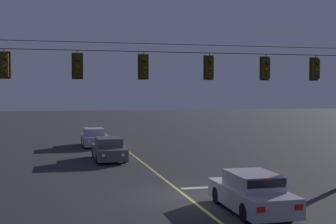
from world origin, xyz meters
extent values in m
plane|color=#28282B|center=(0.00, 0.00, 0.00)|extent=(180.00, 180.00, 0.00)
cube|color=#D1C64C|center=(0.00, 8.11, 0.00)|extent=(0.14, 60.00, 0.01)
cube|color=silver|center=(1.90, 1.51, 0.00)|extent=(3.40, 0.36, 0.01)
cylinder|color=black|center=(0.00, 2.11, 6.00)|extent=(19.74, 0.03, 0.03)
cylinder|color=black|center=(0.00, 2.11, 6.35)|extent=(19.74, 0.02, 0.02)
cylinder|color=black|center=(-7.13, 2.11, 5.91)|extent=(0.04, 0.04, 0.18)
cube|color=#332D0A|center=(-7.13, 2.11, 5.34)|extent=(0.32, 0.26, 0.96)
cube|color=#332D0A|center=(-7.13, 2.26, 5.34)|extent=(0.48, 0.03, 1.12)
sphere|color=#380A0A|center=(-7.13, 1.95, 5.63)|extent=(0.17, 0.17, 0.17)
cylinder|color=#332D0A|center=(-7.13, 1.91, 5.67)|extent=(0.20, 0.10, 0.20)
sphere|color=orange|center=(-7.13, 1.95, 5.34)|extent=(0.17, 0.17, 0.17)
cylinder|color=#332D0A|center=(-7.13, 1.91, 5.38)|extent=(0.20, 0.10, 0.20)
sphere|color=black|center=(-7.13, 1.95, 5.05)|extent=(0.17, 0.17, 0.17)
cylinder|color=#332D0A|center=(-7.13, 1.91, 5.09)|extent=(0.20, 0.10, 0.20)
cylinder|color=black|center=(-4.19, 2.11, 5.91)|extent=(0.04, 0.04, 0.18)
cube|color=#332D0A|center=(-4.19, 2.11, 5.34)|extent=(0.32, 0.26, 0.96)
cube|color=#332D0A|center=(-4.19, 2.26, 5.34)|extent=(0.48, 0.03, 1.12)
sphere|color=#380A0A|center=(-4.19, 1.95, 5.63)|extent=(0.17, 0.17, 0.17)
cylinder|color=#332D0A|center=(-4.19, 1.91, 5.67)|extent=(0.20, 0.10, 0.20)
sphere|color=orange|center=(-4.19, 1.95, 5.34)|extent=(0.17, 0.17, 0.17)
cylinder|color=#332D0A|center=(-4.19, 1.91, 5.38)|extent=(0.20, 0.10, 0.20)
sphere|color=black|center=(-4.19, 1.95, 5.05)|extent=(0.17, 0.17, 0.17)
cylinder|color=#332D0A|center=(-4.19, 1.91, 5.09)|extent=(0.20, 0.10, 0.20)
cylinder|color=black|center=(-1.34, 2.11, 5.91)|extent=(0.04, 0.04, 0.18)
cube|color=#332D0A|center=(-1.34, 2.11, 5.34)|extent=(0.32, 0.26, 0.96)
cube|color=#332D0A|center=(-1.34, 2.26, 5.34)|extent=(0.48, 0.03, 1.12)
sphere|color=#380A0A|center=(-1.34, 1.95, 5.63)|extent=(0.17, 0.17, 0.17)
cylinder|color=#332D0A|center=(-1.34, 1.91, 5.67)|extent=(0.20, 0.10, 0.20)
sphere|color=orange|center=(-1.34, 1.95, 5.34)|extent=(0.17, 0.17, 0.17)
cylinder|color=#332D0A|center=(-1.34, 1.91, 5.38)|extent=(0.20, 0.10, 0.20)
sphere|color=black|center=(-1.34, 1.95, 5.05)|extent=(0.17, 0.17, 0.17)
cylinder|color=#332D0A|center=(-1.34, 1.91, 5.09)|extent=(0.20, 0.10, 0.20)
cylinder|color=black|center=(1.69, 2.11, 5.91)|extent=(0.04, 0.04, 0.18)
cube|color=#332D0A|center=(1.69, 2.11, 5.34)|extent=(0.32, 0.26, 0.96)
cube|color=#332D0A|center=(1.69, 2.26, 5.34)|extent=(0.48, 0.03, 1.12)
sphere|color=#380A0A|center=(1.69, 1.95, 5.63)|extent=(0.17, 0.17, 0.17)
cylinder|color=#332D0A|center=(1.69, 1.91, 5.67)|extent=(0.20, 0.10, 0.20)
sphere|color=orange|center=(1.69, 1.95, 5.34)|extent=(0.17, 0.17, 0.17)
cylinder|color=#332D0A|center=(1.69, 1.91, 5.38)|extent=(0.20, 0.10, 0.20)
sphere|color=black|center=(1.69, 1.95, 5.05)|extent=(0.17, 0.17, 0.17)
cylinder|color=#332D0A|center=(1.69, 1.91, 5.09)|extent=(0.20, 0.10, 0.20)
cylinder|color=black|center=(4.46, 2.11, 5.91)|extent=(0.04, 0.04, 0.18)
cube|color=#332D0A|center=(4.46, 2.11, 5.34)|extent=(0.32, 0.26, 0.96)
cube|color=#332D0A|center=(4.46, 2.26, 5.34)|extent=(0.48, 0.03, 1.12)
sphere|color=#380A0A|center=(4.46, 1.95, 5.63)|extent=(0.17, 0.17, 0.17)
cylinder|color=#332D0A|center=(4.46, 1.91, 5.67)|extent=(0.20, 0.10, 0.20)
sphere|color=orange|center=(4.46, 1.95, 5.34)|extent=(0.17, 0.17, 0.17)
cylinder|color=#332D0A|center=(4.46, 1.91, 5.38)|extent=(0.20, 0.10, 0.20)
sphere|color=black|center=(4.46, 1.95, 5.05)|extent=(0.17, 0.17, 0.17)
cylinder|color=#332D0A|center=(4.46, 1.91, 5.09)|extent=(0.20, 0.10, 0.20)
cylinder|color=black|center=(7.05, 2.11, 5.91)|extent=(0.04, 0.04, 0.18)
cube|color=#332D0A|center=(7.05, 2.11, 5.34)|extent=(0.32, 0.26, 0.96)
cube|color=#332D0A|center=(7.05, 2.26, 5.34)|extent=(0.48, 0.03, 1.12)
sphere|color=#380A0A|center=(7.05, 1.95, 5.63)|extent=(0.17, 0.17, 0.17)
cylinder|color=#332D0A|center=(7.05, 1.91, 5.67)|extent=(0.20, 0.10, 0.20)
sphere|color=orange|center=(7.05, 1.95, 5.34)|extent=(0.17, 0.17, 0.17)
cylinder|color=#332D0A|center=(7.05, 1.91, 5.38)|extent=(0.20, 0.10, 0.20)
sphere|color=black|center=(7.05, 1.95, 5.05)|extent=(0.17, 0.17, 0.17)
cylinder|color=#332D0A|center=(7.05, 1.91, 5.09)|extent=(0.20, 0.10, 0.20)
cube|color=#A5A5AD|center=(1.60, -2.79, 0.51)|extent=(1.80, 4.30, 0.68)
cube|color=#A5A5AD|center=(1.60, -2.91, 1.12)|extent=(1.51, 2.15, 0.54)
cube|color=black|center=(1.60, -1.97, 1.12)|extent=(1.40, 0.21, 0.48)
cube|color=black|center=(1.60, -3.97, 1.12)|extent=(1.37, 0.18, 0.46)
cylinder|color=black|center=(0.81, -1.46, 0.32)|extent=(0.22, 0.64, 0.64)
cylinder|color=black|center=(2.40, -1.46, 0.32)|extent=(0.22, 0.64, 0.64)
cylinder|color=black|center=(0.81, -4.12, 0.32)|extent=(0.22, 0.64, 0.64)
cylinder|color=black|center=(2.40, -4.12, 0.32)|extent=(0.22, 0.64, 0.64)
cube|color=red|center=(0.96, -4.95, 0.61)|extent=(0.28, 0.03, 0.18)
cube|color=red|center=(2.25, -4.95, 0.61)|extent=(0.28, 0.03, 0.18)
cube|color=red|center=(1.60, -4.08, 1.35)|extent=(0.24, 0.04, 0.06)
cube|color=#4C4C51|center=(-1.85, 10.96, 0.51)|extent=(1.80, 4.30, 0.68)
cube|color=#4C4C51|center=(-1.85, 11.08, 1.12)|extent=(1.51, 2.15, 0.54)
cube|color=black|center=(-1.85, 10.15, 1.12)|extent=(1.40, 0.21, 0.48)
cube|color=black|center=(-1.85, 12.15, 1.12)|extent=(1.37, 0.18, 0.46)
cylinder|color=black|center=(-1.05, 9.63, 0.32)|extent=(0.22, 0.64, 0.64)
cylinder|color=black|center=(-2.64, 9.63, 0.32)|extent=(0.22, 0.64, 0.64)
cylinder|color=black|center=(-1.05, 12.30, 0.32)|extent=(0.22, 0.64, 0.64)
cylinder|color=black|center=(-2.64, 12.30, 0.32)|extent=(0.22, 0.64, 0.64)
sphere|color=white|center=(-1.29, 8.79, 0.57)|extent=(0.20, 0.20, 0.20)
sphere|color=white|center=(-2.40, 8.79, 0.57)|extent=(0.20, 0.20, 0.20)
cube|color=#A5A5AD|center=(-2.08, 18.87, 0.51)|extent=(1.80, 4.30, 0.68)
cube|color=#A5A5AD|center=(-2.08, 18.99, 1.12)|extent=(1.51, 2.15, 0.54)
cube|color=black|center=(-2.08, 18.05, 1.12)|extent=(1.40, 0.21, 0.48)
cube|color=black|center=(-2.08, 20.05, 1.12)|extent=(1.37, 0.18, 0.46)
cylinder|color=black|center=(-1.28, 17.54, 0.32)|extent=(0.22, 0.64, 0.64)
cylinder|color=black|center=(-2.87, 17.54, 0.32)|extent=(0.22, 0.64, 0.64)
cylinder|color=black|center=(-1.28, 20.20, 0.32)|extent=(0.22, 0.64, 0.64)
cylinder|color=black|center=(-2.87, 20.20, 0.32)|extent=(0.22, 0.64, 0.64)
sphere|color=white|center=(-1.52, 16.70, 0.57)|extent=(0.20, 0.20, 0.20)
sphere|color=white|center=(-2.63, 16.70, 0.57)|extent=(0.20, 0.20, 0.20)
camera|label=1|loc=(-5.28, -18.21, 4.23)|focal=50.45mm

